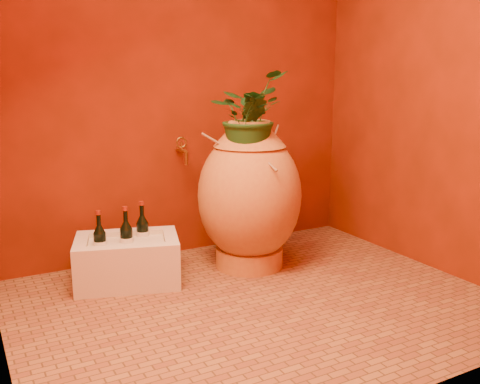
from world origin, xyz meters
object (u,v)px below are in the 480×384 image
amphora (250,195)px  wine_bottle_b (100,243)px  wall_tap (182,149)px  wine_bottle_a (127,240)px  wine_bottle_c (143,233)px  stone_basin (128,261)px

amphora → wine_bottle_b: (-0.91, 0.12, -0.21)m
wine_bottle_b → wall_tap: (0.63, 0.27, 0.46)m
wall_tap → amphora: bearing=-54.2°
wine_bottle_b → wall_tap: bearing=23.2°
wine_bottle_a → wine_bottle_c: same height
wall_tap → wine_bottle_a: bearing=-148.9°
wine_bottle_c → wine_bottle_a: bearing=-148.6°
wall_tap → stone_basin: bearing=-148.5°
amphora → wine_bottle_c: 0.70m
wine_bottle_a → wall_tap: size_ratio=1.78×
amphora → wine_bottle_c: amphora is taller
wine_bottle_a → wall_tap: (0.48, 0.29, 0.46)m
stone_basin → wine_bottle_b: 0.20m
wine_bottle_a → wine_bottle_b: wine_bottle_a is taller
wine_bottle_c → wall_tap: wall_tap is taller
stone_basin → wine_bottle_c: wine_bottle_c is taller
wine_bottle_b → wall_tap: wall_tap is taller
amphora → stone_basin: (-0.77, 0.09, -0.33)m
amphora → wine_bottle_b: 0.94m
stone_basin → wine_bottle_a: (0.00, 0.01, 0.13)m
wine_bottle_a → stone_basin: bearing=-112.4°
stone_basin → wall_tap: 0.82m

